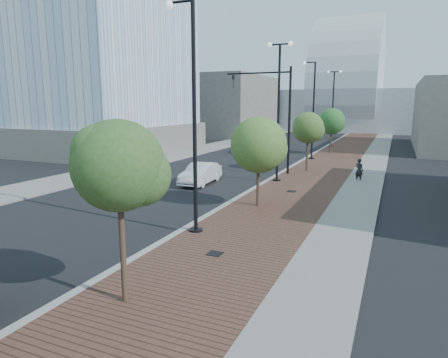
% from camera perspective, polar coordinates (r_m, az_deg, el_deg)
% --- Properties ---
extents(sidewalk, '(7.00, 140.00, 0.12)m').
position_cam_1_polar(sidewalk, '(44.42, 17.73, 3.51)').
color(sidewalk, '#4C2D23').
rests_on(sidewalk, ground).
extents(concrete_strip, '(2.40, 140.00, 0.13)m').
position_cam_1_polar(concrete_strip, '(44.23, 21.21, 3.27)').
color(concrete_strip, slate).
rests_on(concrete_strip, ground).
extents(curb, '(0.30, 140.00, 0.14)m').
position_cam_1_polar(curb, '(44.91, 13.28, 3.82)').
color(curb, gray).
rests_on(curb, ground).
extents(west_sidewalk, '(4.00, 140.00, 0.12)m').
position_cam_1_polar(west_sidewalk, '(48.91, -1.90, 4.64)').
color(west_sidewalk, slate).
rests_on(west_sidewalk, ground).
extents(white_sedan, '(1.71, 4.33, 1.40)m').
position_cam_1_polar(white_sedan, '(26.56, -3.41, 0.80)').
color(white_sedan, silver).
rests_on(white_sedan, ground).
extents(dark_car_mid, '(3.81, 5.76, 1.47)m').
position_cam_1_polar(dark_car_mid, '(44.55, 4.27, 4.88)').
color(dark_car_mid, black).
rests_on(dark_car_mid, ground).
extents(dark_car_far, '(2.82, 4.50, 1.22)m').
position_cam_1_polar(dark_car_far, '(48.32, 8.12, 5.12)').
color(dark_car_far, black).
rests_on(dark_car_far, ground).
extents(pedestrian, '(0.70, 0.60, 1.63)m').
position_cam_1_polar(pedestrian, '(28.73, 18.98, 1.21)').
color(pedestrian, black).
rests_on(pedestrian, ground).
extents(streetlight_1, '(1.44, 0.56, 9.21)m').
position_cam_1_polar(streetlight_1, '(15.79, -4.65, 7.26)').
color(streetlight_1, black).
rests_on(streetlight_1, ground).
extents(streetlight_2, '(1.72, 0.56, 9.28)m').
position_cam_1_polar(streetlight_2, '(26.91, 7.88, 9.66)').
color(streetlight_2, black).
rests_on(streetlight_2, ground).
extents(streetlight_3, '(1.44, 0.56, 9.21)m').
position_cam_1_polar(streetlight_3, '(38.63, 12.63, 9.12)').
color(streetlight_3, black).
rests_on(streetlight_3, ground).
extents(streetlight_4, '(1.72, 0.56, 9.28)m').
position_cam_1_polar(streetlight_4, '(50.43, 15.47, 9.87)').
color(streetlight_4, black).
rests_on(streetlight_4, ground).
extents(traffic_mast, '(5.09, 0.20, 8.00)m').
position_cam_1_polar(traffic_mast, '(30.04, 7.80, 10.09)').
color(traffic_mast, black).
rests_on(traffic_mast, ground).
extents(tree_0, '(2.40, 2.35, 4.96)m').
position_cam_1_polar(tree_0, '(10.23, -14.74, 1.79)').
color(tree_0, '#382619').
rests_on(tree_0, ground).
extents(tree_1, '(2.86, 2.86, 4.71)m').
position_cam_1_polar(tree_1, '(20.04, 5.18, 4.92)').
color(tree_1, '#382619').
rests_on(tree_1, ground).
extents(tree_2, '(2.46, 2.43, 4.72)m').
position_cam_1_polar(tree_2, '(31.60, 12.17, 7.27)').
color(tree_2, '#382619').
rests_on(tree_2, ground).
extents(tree_3, '(2.76, 2.76, 4.91)m').
position_cam_1_polar(tree_3, '(43.41, 15.40, 8.06)').
color(tree_3, '#382619').
rests_on(tree_3, ground).
extents(tower_podium, '(19.00, 19.00, 3.00)m').
position_cam_1_polar(tower_podium, '(48.19, -18.10, 5.74)').
color(tower_podium, '#65615B').
rests_on(tower_podium, ground).
extents(convention_center, '(50.00, 30.00, 50.00)m').
position_cam_1_polar(convention_center, '(89.44, 17.54, 10.76)').
color(convention_center, '#A0A4AA').
rests_on(convention_center, ground).
extents(commercial_block_nw, '(14.00, 20.00, 10.00)m').
position_cam_1_polar(commercial_block_nw, '(69.73, -0.02, 10.55)').
color(commercial_block_nw, '#615D58').
rests_on(commercial_block_nw, ground).
extents(utility_cover_1, '(0.50, 0.50, 0.02)m').
position_cam_1_polar(utility_cover_1, '(14.10, -1.32, -10.75)').
color(utility_cover_1, black).
rests_on(utility_cover_1, sidewalk).
extents(utility_cover_2, '(0.50, 0.50, 0.02)m').
position_cam_1_polar(utility_cover_2, '(24.11, 9.76, -1.76)').
color(utility_cover_2, black).
rests_on(utility_cover_2, sidewalk).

